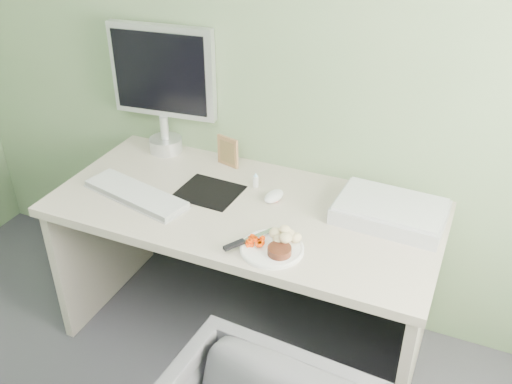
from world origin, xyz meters
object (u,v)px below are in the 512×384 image
at_px(desk, 245,241).
at_px(monitor, 163,83).
at_px(scanner, 390,212).
at_px(plate, 272,249).

bearing_deg(desk, monitor, 150.08).
bearing_deg(desk, scanner, 13.61).
height_order(desk, scanner, scanner).
distance_m(desk, plate, 0.37).
relative_size(scanner, monitor, 0.70).
bearing_deg(plate, scanner, 46.89).
relative_size(plate, monitor, 0.39).
distance_m(desk, scanner, 0.62).
relative_size(desk, plate, 6.80).
bearing_deg(desk, plate, -46.84).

